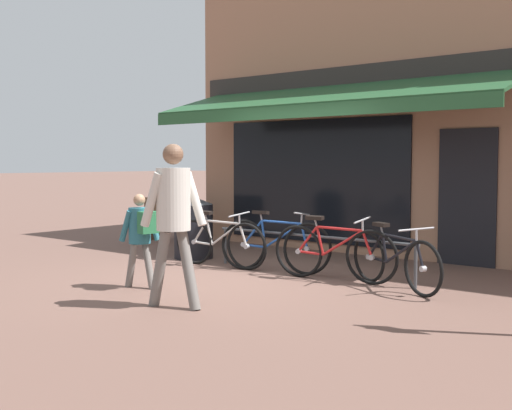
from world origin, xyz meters
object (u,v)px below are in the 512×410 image
(pedestrian_adult, at_px, (173,208))
(bicycle_black, at_px, (394,260))
(bicycle_red, at_px, (333,252))
(park_bench, at_px, (175,219))
(bicycle_blue, at_px, (274,245))
(litter_bin, at_px, (194,227))
(pedestrian_child, at_px, (141,230))
(bicycle_silver, at_px, (219,242))

(pedestrian_adult, bearing_deg, bicycle_black, -111.19)
(bicycle_red, distance_m, park_bench, 4.90)
(bicycle_blue, xyz_separation_m, bicycle_black, (1.94, -0.08, -0.03))
(bicycle_black, xyz_separation_m, pedestrian_adult, (-1.39, -2.44, 0.72))
(bicycle_blue, xyz_separation_m, litter_bin, (-1.83, 0.21, 0.12))
(bicycle_red, xyz_separation_m, pedestrian_adult, (-0.51, -2.43, 0.70))
(pedestrian_child, relative_size, park_bench, 0.74)
(bicycle_blue, xyz_separation_m, pedestrian_child, (-0.56, -2.03, 0.35))
(bicycle_silver, relative_size, bicycle_black, 1.06)
(pedestrian_adult, bearing_deg, bicycle_blue, -69.24)
(bicycle_silver, xyz_separation_m, litter_bin, (-0.94, 0.41, 0.13))
(bicycle_silver, height_order, litter_bin, litter_bin)
(pedestrian_child, height_order, litter_bin, pedestrian_child)
(pedestrian_child, relative_size, litter_bin, 1.18)
(pedestrian_adult, bearing_deg, pedestrian_child, -15.65)
(bicycle_black, bearing_deg, bicycle_silver, -152.11)
(pedestrian_child, bearing_deg, pedestrian_adult, 165.89)
(bicycle_blue, bearing_deg, bicycle_red, -16.51)
(pedestrian_adult, relative_size, pedestrian_child, 1.50)
(bicycle_blue, height_order, park_bench, bicycle_blue)
(bicycle_black, bearing_deg, park_bench, -170.29)
(bicycle_silver, distance_m, bicycle_red, 1.95)
(pedestrian_child, bearing_deg, bicycle_silver, -69.70)
(bicycle_blue, bearing_deg, pedestrian_adult, -89.15)
(pedestrian_child, bearing_deg, litter_bin, -50.26)
(bicycle_blue, distance_m, bicycle_black, 1.94)
(litter_bin, distance_m, park_bench, 2.16)
(bicycle_silver, bearing_deg, pedestrian_adult, -63.30)
(bicycle_silver, relative_size, litter_bin, 1.66)
(bicycle_black, distance_m, litter_bin, 3.79)
(bicycle_black, xyz_separation_m, litter_bin, (-3.77, 0.29, 0.15))
(pedestrian_adult, xyz_separation_m, park_bench, (-4.12, 4.00, -0.63))
(bicycle_silver, bearing_deg, bicycle_red, -1.86)
(pedestrian_adult, bearing_deg, litter_bin, -40.41)
(bicycle_red, xyz_separation_m, park_bench, (-4.64, 1.57, 0.07))
(litter_bin, height_order, park_bench, litter_bin)
(pedestrian_adult, relative_size, litter_bin, 1.76)
(bicycle_blue, distance_m, park_bench, 3.87)
(bicycle_blue, bearing_deg, pedestrian_child, -116.80)
(bicycle_black, xyz_separation_m, park_bench, (-5.52, 1.56, 0.10))
(bicycle_red, height_order, litter_bin, litter_bin)
(bicycle_red, xyz_separation_m, bicycle_black, (0.88, 0.01, -0.02))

